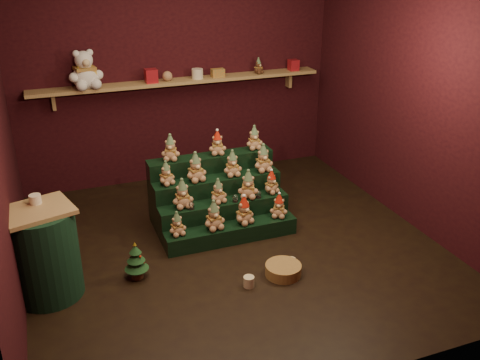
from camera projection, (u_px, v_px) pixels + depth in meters
name	position (u px, v px, depth m)	size (l,w,h in m)	color
ground	(234.00, 247.00, 5.46)	(4.00, 4.00, 0.00)	black
back_wall	(177.00, 70.00, 6.65)	(4.00, 0.10, 2.80)	black
front_wall	(353.00, 211.00, 3.14)	(4.00, 0.10, 2.80)	black
right_wall	(418.00, 95.00, 5.56)	(0.10, 4.00, 2.80)	black
back_shelf	(181.00, 82.00, 6.54)	(3.60, 0.26, 0.24)	#A98554
riser_tier_front	(231.00, 233.00, 5.54)	(1.40, 0.22, 0.18)	black
riser_tier_midfront	(224.00, 216.00, 5.70)	(1.40, 0.22, 0.36)	black
riser_tier_midback	(218.00, 200.00, 5.85)	(1.40, 0.22, 0.54)	black
riser_tier_back	(211.00, 185.00, 6.00)	(1.40, 0.22, 0.72)	black
teddy_0	(177.00, 224.00, 5.28)	(0.18, 0.16, 0.25)	#A87A5D
teddy_1	(214.00, 215.00, 5.38)	(0.22, 0.20, 0.31)	#A87A5D
teddy_2	(244.00, 210.00, 5.50)	(0.21, 0.19, 0.30)	#A87A5D
teddy_3	(279.00, 206.00, 5.63)	(0.19, 0.17, 0.26)	#A87A5D
teddy_4	(182.00, 193.00, 5.43)	(0.22, 0.20, 0.31)	#A87A5D
teddy_5	(218.00, 191.00, 5.54)	(0.19, 0.17, 0.26)	#A87A5D
teddy_6	(248.00, 184.00, 5.64)	(0.22, 0.20, 0.31)	#A87A5D
teddy_7	(271.00, 182.00, 5.76)	(0.18, 0.16, 0.25)	#A87A5D
teddy_8	(166.00, 173.00, 5.52)	(0.18, 0.16, 0.25)	#A87A5D
teddy_9	(196.00, 167.00, 5.60)	(0.22, 0.20, 0.31)	#A87A5D
teddy_10	(232.00, 163.00, 5.73)	(0.20, 0.18, 0.28)	#A87A5D
teddy_11	(263.00, 158.00, 5.84)	(0.22, 0.20, 0.30)	#A87A5D
teddy_12	(171.00, 148.00, 5.67)	(0.20, 0.18, 0.28)	#A87A5D
teddy_13	(217.00, 143.00, 5.82)	(0.19, 0.17, 0.27)	#A87A5D
teddy_14	(254.00, 138.00, 5.97)	(0.19, 0.17, 0.27)	#A87A5D
snow_globe_a	(191.00, 205.00, 5.43)	(0.06, 0.06, 0.08)	black
snow_globe_b	(235.00, 198.00, 5.59)	(0.06, 0.06, 0.08)	black
snow_globe_c	(258.00, 194.00, 5.67)	(0.06, 0.06, 0.08)	black
side_table	(44.00, 253.00, 4.57)	(0.65, 0.59, 0.84)	#A98554
table_ornament	(35.00, 199.00, 4.46)	(0.10, 0.10, 0.08)	beige
mini_christmas_tree	(136.00, 261.00, 4.89)	(0.22, 0.22, 0.38)	#462A19
mug_left	(249.00, 282.00, 4.81)	(0.10, 0.10, 0.10)	beige
mug_right	(291.00, 263.00, 5.09)	(0.10, 0.10, 0.10)	beige
wicker_basket	(283.00, 270.00, 4.98)	(0.34, 0.34, 0.11)	#A07C40
white_bear	(84.00, 64.00, 6.03)	(0.39, 0.35, 0.55)	white
brown_bear	(258.00, 66.00, 6.79)	(0.14, 0.13, 0.20)	#522F1B
gift_tin_red_a	(151.00, 76.00, 6.36)	(0.14, 0.14, 0.16)	#B11B25
gift_tin_cream	(197.00, 74.00, 6.55)	(0.14, 0.14, 0.12)	beige
gift_tin_red_b	(293.00, 65.00, 6.97)	(0.12, 0.12, 0.14)	#B11B25
shelf_plush_ball	(167.00, 76.00, 6.43)	(0.12, 0.12, 0.12)	#A87A5D
scarf_gift_box	(218.00, 73.00, 6.64)	(0.16, 0.10, 0.10)	#C75B1C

